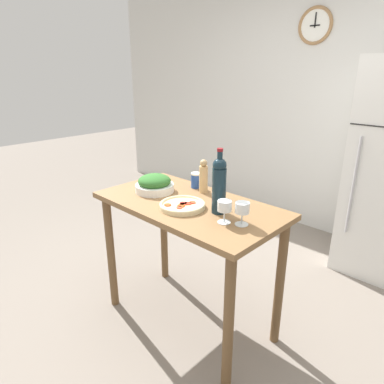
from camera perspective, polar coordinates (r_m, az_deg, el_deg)
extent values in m
plane|color=slate|center=(2.56, -0.52, -20.55)|extent=(14.00, 14.00, 0.00)
cube|color=silver|center=(3.71, 22.65, 12.84)|extent=(6.40, 0.06, 2.60)
torus|color=#997047|center=(3.79, 19.83, 24.65)|extent=(0.34, 0.03, 0.34)
cylinder|color=white|center=(3.79, 19.85, 24.65)|extent=(0.30, 0.01, 0.30)
cube|color=black|center=(3.79, 19.80, 24.66)|extent=(0.10, 0.01, 0.01)
cube|color=black|center=(3.79, 19.89, 25.36)|extent=(0.01, 0.01, 0.13)
cylinder|color=#B2B2B7|center=(2.96, 25.26, 0.87)|extent=(0.02, 0.02, 0.79)
cube|color=brown|center=(2.10, -0.59, -2.19)|extent=(1.18, 0.62, 0.03)
cylinder|color=brown|center=(2.53, -13.38, -9.90)|extent=(0.06, 0.06, 0.85)
cylinder|color=brown|center=(1.88, 6.08, -21.39)|extent=(0.06, 0.06, 0.85)
cylinder|color=brown|center=(2.80, -4.72, -6.40)|extent=(0.06, 0.06, 0.85)
cylinder|color=brown|center=(2.22, 14.40, -14.64)|extent=(0.06, 0.06, 0.85)
cylinder|color=#142833|center=(1.91, 4.51, 0.19)|extent=(0.08, 0.08, 0.26)
sphere|color=#142833|center=(1.87, 4.63, 4.48)|extent=(0.08, 0.08, 0.08)
cylinder|color=#142833|center=(1.86, 4.67, 5.62)|extent=(0.03, 0.03, 0.08)
cylinder|color=maroon|center=(1.85, 4.71, 7.02)|extent=(0.03, 0.03, 0.02)
cylinder|color=silver|center=(1.84, 5.36, -5.03)|extent=(0.07, 0.07, 0.00)
cylinder|color=silver|center=(1.82, 5.40, -4.05)|extent=(0.01, 0.01, 0.06)
cylinder|color=white|center=(1.80, 5.46, -2.29)|extent=(0.08, 0.08, 0.06)
cylinder|color=maroon|center=(1.81, 5.44, -2.87)|extent=(0.07, 0.07, 0.02)
cylinder|color=silver|center=(1.82, 8.24, -5.35)|extent=(0.07, 0.07, 0.00)
cylinder|color=silver|center=(1.81, 8.29, -4.36)|extent=(0.01, 0.01, 0.06)
cylinder|color=white|center=(1.79, 8.39, -2.60)|extent=(0.08, 0.08, 0.06)
cylinder|color=maroon|center=(1.80, 8.35, -3.28)|extent=(0.07, 0.07, 0.01)
cylinder|color=tan|center=(2.24, 1.92, 2.12)|extent=(0.06, 0.06, 0.18)
sphere|color=tan|center=(2.21, 1.96, 4.83)|extent=(0.05, 0.05, 0.05)
cylinder|color=white|center=(2.29, -6.23, 0.69)|extent=(0.26, 0.26, 0.05)
ellipsoid|color=#2D6628|center=(2.27, -6.28, 1.84)|extent=(0.22, 0.22, 0.09)
cylinder|color=beige|center=(2.02, -1.62, -2.37)|extent=(0.27, 0.27, 0.02)
torus|color=beige|center=(2.01, -1.62, -2.05)|extent=(0.27, 0.27, 0.02)
cylinder|color=#D04715|center=(1.98, -1.86, -2.32)|extent=(0.04, 0.04, 0.01)
cylinder|color=red|center=(2.02, -1.45, -1.88)|extent=(0.05, 0.05, 0.01)
cylinder|color=#DC4223|center=(2.01, -1.56, -2.04)|extent=(0.04, 0.04, 0.01)
cylinder|color=#D5462D|center=(1.96, -2.15, -2.59)|extent=(0.03, 0.03, 0.01)
cylinder|color=red|center=(2.03, 0.08, -1.75)|extent=(0.04, 0.04, 0.01)
cylinder|color=#D04219|center=(2.00, -4.09, -2.16)|extent=(0.04, 0.04, 0.01)
cylinder|color=red|center=(2.02, -0.69, -1.92)|extent=(0.04, 0.04, 0.01)
cylinder|color=#284CA3|center=(2.34, 0.66, 1.83)|extent=(0.07, 0.07, 0.09)
cylinder|color=white|center=(2.33, 0.66, 3.05)|extent=(0.07, 0.07, 0.01)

